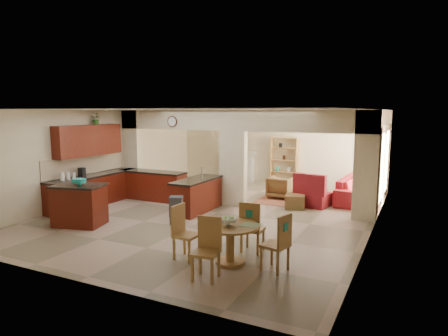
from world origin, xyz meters
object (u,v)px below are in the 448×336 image
at_px(dining_table, 230,238).
at_px(armchair, 281,187).
at_px(kitchen_island, 79,205).
at_px(sofa, 359,190).

relative_size(dining_table, armchair, 1.41).
relative_size(kitchen_island, sofa, 0.52).
bearing_deg(kitchen_island, armchair, 41.11).
bearing_deg(kitchen_island, dining_table, -23.51).
xyz_separation_m(kitchen_island, armchair, (3.42, 5.15, -0.16)).
distance_m(dining_table, armchair, 5.85).
relative_size(kitchen_island, dining_table, 1.26).
distance_m(kitchen_island, dining_table, 4.40).
xyz_separation_m(dining_table, armchair, (-0.93, 5.78, -0.14)).
bearing_deg(sofa, armchair, 106.77).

